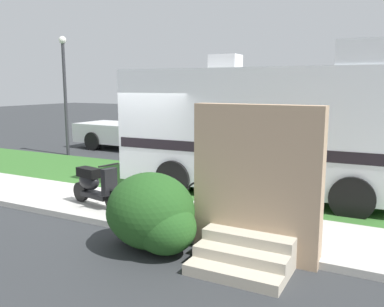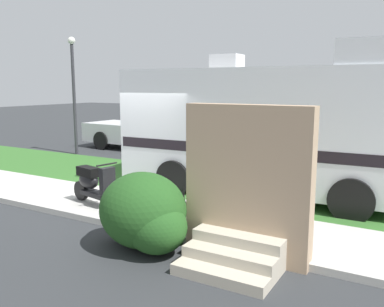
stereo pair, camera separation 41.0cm
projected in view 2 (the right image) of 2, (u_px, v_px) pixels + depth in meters
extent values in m
plane|color=#2D3033|center=(138.00, 194.00, 10.16)|extent=(80.00, 80.00, 0.00)
cube|color=beige|center=(106.00, 204.00, 9.12)|extent=(24.00, 2.00, 0.12)
cube|color=#336628|center=(171.00, 181.00, 11.43)|extent=(24.00, 3.40, 0.08)
cube|color=silver|center=(266.00, 127.00, 9.79)|extent=(6.99, 2.55, 2.76)
cube|color=black|center=(265.00, 144.00, 9.86)|extent=(6.85, 2.57, 0.24)
cube|color=silver|center=(227.00, 62.00, 10.02)|extent=(0.72, 0.62, 0.36)
cylinder|color=black|center=(363.00, 178.00, 9.97)|extent=(0.91, 0.31, 0.90)
cylinder|color=black|center=(351.00, 200.00, 8.03)|extent=(0.91, 0.31, 0.90)
cylinder|color=black|center=(213.00, 163.00, 11.85)|extent=(0.91, 0.31, 0.90)
cylinder|color=black|center=(174.00, 178.00, 9.91)|extent=(0.91, 0.31, 0.90)
cylinder|color=black|center=(111.00, 200.00, 8.45)|extent=(0.45, 0.19, 0.44)
cylinder|color=black|center=(81.00, 190.00, 9.19)|extent=(0.45, 0.19, 0.44)
cube|color=black|center=(96.00, 194.00, 8.82)|extent=(0.82, 0.44, 0.10)
cube|color=black|center=(88.00, 172.00, 8.90)|extent=(0.60, 0.37, 0.20)
ellipsoid|color=black|center=(89.00, 180.00, 8.93)|extent=(0.65, 0.42, 0.36)
cube|color=black|center=(107.00, 181.00, 8.46)|extent=(0.20, 0.34, 0.56)
cylinder|color=black|center=(107.00, 164.00, 8.40)|extent=(0.14, 0.50, 0.04)
sphere|color=white|center=(107.00, 172.00, 8.43)|extent=(0.12, 0.12, 0.12)
torus|color=black|center=(244.00, 204.00, 7.80)|extent=(0.65, 0.07, 0.65)
torus|color=black|center=(197.00, 197.00, 8.26)|extent=(0.65, 0.07, 0.65)
cylinder|color=#1E6699|center=(227.00, 192.00, 7.93)|extent=(0.57, 0.06, 0.67)
cylinder|color=#1E6699|center=(213.00, 192.00, 8.07)|extent=(0.10, 0.04, 0.60)
cylinder|color=#1E6699|center=(226.00, 177.00, 7.89)|extent=(0.61, 0.06, 0.09)
cylinder|color=#1E6699|center=(205.00, 202.00, 8.18)|extent=(0.40, 0.05, 0.18)
cylinder|color=#1E6699|center=(204.00, 187.00, 8.15)|extent=(0.35, 0.05, 0.47)
cylinder|color=#1E6699|center=(242.00, 191.00, 7.77)|extent=(0.12, 0.04, 0.51)
cube|color=black|center=(211.00, 176.00, 8.03)|extent=(0.20, 0.11, 0.06)
cylinder|color=black|center=(240.00, 176.00, 7.75)|extent=(0.05, 0.52, 0.03)
cube|color=silver|center=(174.00, 127.00, 16.22)|extent=(2.54, 2.10, 1.50)
cube|color=black|center=(174.00, 116.00, 16.14)|extent=(2.42, 2.11, 0.44)
cube|color=silver|center=(123.00, 132.00, 17.72)|extent=(3.08, 2.12, 0.79)
cylinder|color=black|center=(191.00, 141.00, 17.01)|extent=(0.77, 0.28, 0.76)
cylinder|color=black|center=(164.00, 147.00, 15.43)|extent=(0.77, 0.28, 0.76)
cylinder|color=black|center=(132.00, 136.00, 18.75)|extent=(0.77, 0.28, 0.76)
cylinder|color=black|center=(102.00, 141.00, 17.17)|extent=(0.77, 0.28, 0.76)
cube|color=silver|center=(284.00, 123.00, 18.03)|extent=(2.68, 2.08, 1.51)
cube|color=black|center=(284.00, 113.00, 17.96)|extent=(2.55, 2.09, 0.44)
cube|color=silver|center=(351.00, 136.00, 16.56)|extent=(3.26, 2.10, 0.72)
cylinder|color=black|center=(271.00, 140.00, 17.46)|extent=(0.77, 0.27, 0.76)
cylinder|color=black|center=(286.00, 135.00, 19.03)|extent=(0.77, 0.27, 0.76)
cylinder|color=black|center=(356.00, 146.00, 15.62)|extent=(0.77, 0.27, 0.76)
cylinder|color=black|center=(365.00, 140.00, 17.19)|extent=(0.77, 0.27, 0.76)
cube|color=#BCB29E|center=(229.00, 267.00, 5.89)|extent=(1.40, 0.96, 0.16)
cube|color=#BCB29E|center=(233.00, 253.00, 6.00)|extent=(1.40, 0.64, 0.16)
cube|color=#BCB29E|center=(238.00, 239.00, 6.11)|extent=(1.40, 0.32, 0.16)
cube|color=tan|center=(247.00, 183.00, 6.25)|extent=(2.00, 0.30, 2.40)
ellipsoid|color=#23511E|center=(143.00, 210.00, 6.67)|extent=(1.47, 1.33, 1.25)
ellipsoid|color=#23511E|center=(131.00, 213.00, 7.00)|extent=(1.11, 1.00, 0.94)
ellipsoid|color=#23511E|center=(156.00, 226.00, 6.44)|extent=(1.03, 0.93, 0.88)
cylinder|color=brown|center=(267.00, 220.00, 7.58)|extent=(0.07, 0.07, 0.19)
cylinder|color=brown|center=(268.00, 214.00, 7.56)|extent=(0.03, 0.03, 0.04)
cylinder|color=black|center=(268.00, 213.00, 7.56)|extent=(0.04, 0.04, 0.01)
cylinder|color=#333338|center=(74.00, 100.00, 15.73)|extent=(0.12, 0.12, 4.22)
sphere|color=silver|center=(71.00, 41.00, 15.36)|extent=(0.28, 0.28, 0.28)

